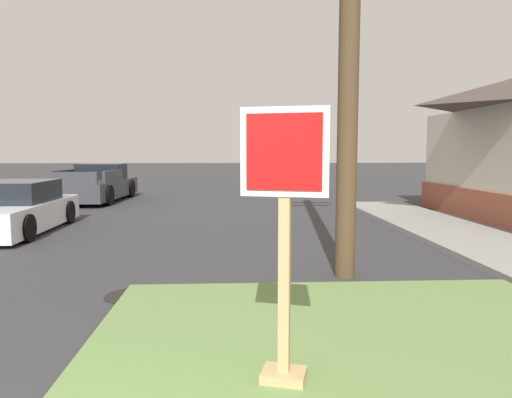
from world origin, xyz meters
TOP-DOWN VIEW (x-y plane):
  - grass_corner_patch at (2.48, 1.70)m, footprint 5.51×5.73m
  - stop_sign at (1.62, 1.67)m, footprint 0.68×0.37m
  - manhole_cover at (-0.20, 4.27)m, footprint 0.70×0.70m
  - parked_sedan_white at (-4.20, 9.66)m, footprint 2.01×4.43m
  - pickup_truck_charcoal at (-4.27, 16.92)m, footprint 2.33×5.31m

SIDE VIEW (x-z plane):
  - manhole_cover at x=-0.20m, z-range 0.00..0.02m
  - grass_corner_patch at x=2.48m, z-range 0.00..0.08m
  - parked_sedan_white at x=-4.20m, z-range -0.08..1.17m
  - pickup_truck_charcoal at x=-4.27m, z-range -0.12..1.36m
  - stop_sign at x=1.62m, z-range 0.04..2.29m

